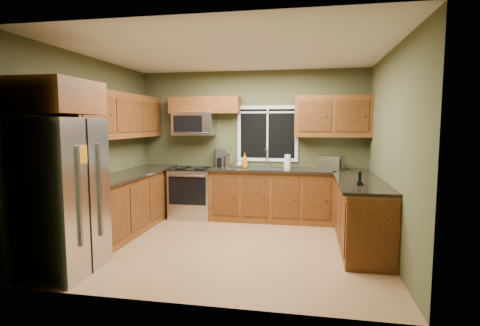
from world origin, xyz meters
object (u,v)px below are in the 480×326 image
(coffee_maker, at_px, (220,158))
(soap_bottle_a, at_px, (245,160))
(microwave, at_px, (194,124))
(paper_towel_roll, at_px, (288,162))
(soap_bottle_c, at_px, (240,163))
(toaster_oven, at_px, (331,163))
(kettle, at_px, (228,160))
(cordless_phone, at_px, (360,181))
(refrigerator, at_px, (61,196))
(soap_bottle_b, at_px, (286,163))
(range, at_px, (193,192))

(coffee_maker, distance_m, soap_bottle_a, 0.51)
(microwave, relative_size, paper_towel_roll, 2.76)
(soap_bottle_a, distance_m, soap_bottle_c, 0.16)
(toaster_oven, distance_m, kettle, 1.85)
(cordless_phone, bearing_deg, soap_bottle_a, 137.89)
(cordless_phone, bearing_deg, refrigerator, -160.84)
(soap_bottle_a, bearing_deg, cordless_phone, -42.11)
(refrigerator, xyz_separation_m, coffee_maker, (1.17, 2.94, 0.19))
(soap_bottle_b, distance_m, cordless_phone, 2.09)
(microwave, bearing_deg, coffee_maker, 3.85)
(toaster_oven, distance_m, paper_towel_roll, 0.74)
(soap_bottle_a, bearing_deg, paper_towel_roll, -0.49)
(kettle, relative_size, soap_bottle_c, 1.77)
(range, xyz_separation_m, paper_towel_roll, (1.74, 0.04, 0.60))
(coffee_maker, height_order, soap_bottle_c, coffee_maker)
(toaster_oven, relative_size, soap_bottle_b, 2.74)
(soap_bottle_b, bearing_deg, range, -172.29)
(coffee_maker, relative_size, kettle, 1.20)
(coffee_maker, bearing_deg, paper_towel_roll, -5.84)
(paper_towel_roll, xyz_separation_m, soap_bottle_b, (-0.04, 0.19, -0.04))
(toaster_oven, height_order, coffee_maker, coffee_maker)
(coffee_maker, xyz_separation_m, soap_bottle_c, (0.38, -0.03, -0.07))
(toaster_oven, xyz_separation_m, paper_towel_roll, (-0.74, 0.03, 0.00))
(coffee_maker, relative_size, paper_towel_roll, 1.16)
(toaster_oven, relative_size, paper_towel_roll, 1.75)
(microwave, relative_size, toaster_oven, 1.58)
(toaster_oven, distance_m, soap_bottle_b, 0.81)
(refrigerator, distance_m, paper_towel_roll, 3.72)
(soap_bottle_c, bearing_deg, soap_bottle_b, 6.01)
(range, distance_m, soap_bottle_a, 1.15)
(toaster_oven, bearing_deg, kettle, 176.58)
(kettle, bearing_deg, microwave, 178.27)
(refrigerator, distance_m, kettle, 3.18)
(cordless_phone, bearing_deg, soap_bottle_b, 120.44)
(microwave, distance_m, soap_bottle_c, 1.12)
(range, bearing_deg, coffee_maker, 19.34)
(range, height_order, paper_towel_roll, paper_towel_roll)
(kettle, distance_m, soap_bottle_c, 0.23)
(range, distance_m, kettle, 0.88)
(kettle, bearing_deg, cordless_phone, -38.51)
(paper_towel_roll, height_order, cordless_phone, paper_towel_roll)
(soap_bottle_c, xyz_separation_m, cordless_phone, (1.90, -1.71, -0.02))
(refrigerator, height_order, soap_bottle_c, refrigerator)
(microwave, height_order, toaster_oven, microwave)
(refrigerator, relative_size, paper_towel_roll, 6.54)
(toaster_oven, xyz_separation_m, kettle, (-1.84, 0.11, -0.00))
(toaster_oven, height_order, soap_bottle_b, toaster_oven)
(kettle, relative_size, cordless_phone, 1.51)
(microwave, xyz_separation_m, paper_towel_roll, (1.74, -0.10, -0.66))
(refrigerator, bearing_deg, coffee_maker, 68.30)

